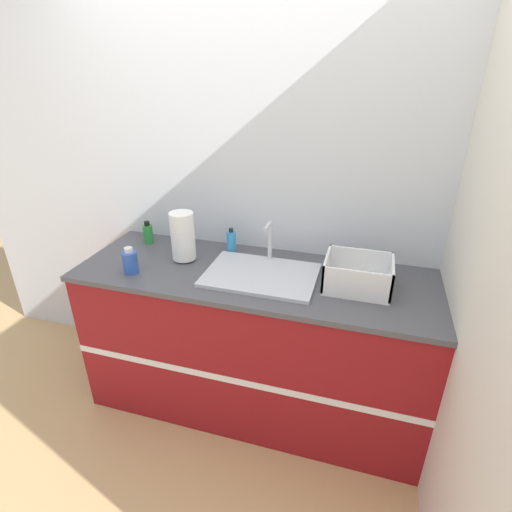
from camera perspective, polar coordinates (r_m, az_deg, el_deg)
name	(u,v)px	position (r m, az deg, el deg)	size (l,w,h in m)	color
ground_plane	(238,441)	(2.56, -2.54, -24.86)	(12.00, 12.00, 0.00)	tan
wall_back	(272,190)	(2.38, 2.33, 9.34)	(4.36, 0.06, 2.60)	silver
wall_right	(472,232)	(2.02, 28.46, 3.03)	(0.06, 2.67, 2.60)	beige
counter_cabinet	(255,341)	(2.45, -0.19, -12.07)	(1.99, 0.69, 0.94)	maroon
sink	(261,274)	(2.15, 0.74, -2.52)	(0.60, 0.41, 0.25)	silver
paper_towel_roll	(183,236)	(2.32, -10.41, 2.77)	(0.14, 0.14, 0.29)	#4C4C51
dish_rack	(357,277)	(2.09, 14.29, -2.94)	(0.33, 0.27, 0.16)	white
bottle_green	(148,233)	(2.63, -15.17, 3.15)	(0.06, 0.06, 0.14)	#2D8C3D
bottle_blue	(130,262)	(2.27, -17.54, -0.76)	(0.08, 0.08, 0.15)	#2D56B7
soap_dispenser	(231,242)	(2.41, -3.54, 2.04)	(0.06, 0.06, 0.16)	#338CCC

